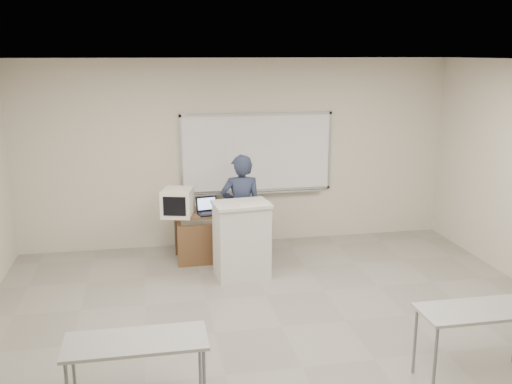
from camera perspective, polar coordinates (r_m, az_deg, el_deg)
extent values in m
cube|color=gray|center=(6.02, 4.64, -17.10)|extent=(7.00, 8.00, 0.01)
cube|color=white|center=(9.24, 0.09, 3.95)|extent=(2.40, 0.03, 1.20)
cube|color=#B7BABC|center=(9.15, 0.10, 7.77)|extent=(2.48, 0.04, 0.04)
cube|color=#B7BABC|center=(9.36, 0.10, 0.20)|extent=(2.48, 0.04, 0.04)
cube|color=#B7BABC|center=(9.09, -7.50, 3.66)|extent=(0.04, 0.04, 1.28)
cube|color=#B7BABC|center=(9.54, 7.33, 4.15)|extent=(0.04, 0.04, 1.28)
cube|color=#B7BABC|center=(9.33, 0.15, -0.10)|extent=(2.16, 0.07, 0.02)
cube|color=#A6A5A1|center=(5.06, -11.92, -14.42)|extent=(1.20, 0.50, 0.03)
cylinder|color=slate|center=(5.46, -17.73, -16.96)|extent=(0.03, 0.03, 0.70)
cylinder|color=slate|center=(5.42, -5.63, -16.53)|extent=(0.03, 0.03, 0.70)
cube|color=#A6A5A1|center=(5.89, 21.61, -10.92)|extent=(1.20, 0.50, 0.03)
cylinder|color=slate|center=(5.64, 17.47, -15.88)|extent=(0.03, 0.03, 0.70)
cylinder|color=slate|center=(5.95, 15.62, -14.10)|extent=(0.03, 0.03, 0.70)
cube|color=brown|center=(8.65, -4.15, -2.00)|extent=(1.25, 0.63, 0.04)
cube|color=brown|center=(8.49, -3.86, -5.24)|extent=(1.19, 0.03, 0.63)
cylinder|color=#513522|center=(8.47, -7.73, -5.09)|extent=(0.06, 0.06, 0.71)
cylinder|color=#513522|center=(8.60, -0.13, -4.67)|extent=(0.06, 0.06, 0.71)
cylinder|color=#513522|center=(8.95, -7.91, -4.05)|extent=(0.06, 0.06, 0.71)
cylinder|color=#513522|center=(9.07, -0.73, -3.67)|extent=(0.06, 0.06, 0.71)
cube|color=silver|center=(7.99, -1.44, -4.94)|extent=(0.72, 0.51, 1.03)
cube|color=silver|center=(7.84, -1.47, -1.24)|extent=(0.76, 0.55, 0.04)
cube|color=silver|center=(8.45, -7.80, -0.98)|extent=(0.41, 0.43, 0.39)
cube|color=silver|center=(8.22, -7.70, -1.39)|extent=(0.43, 0.04, 0.41)
cube|color=black|center=(8.20, -7.69, -1.43)|extent=(0.33, 0.01, 0.28)
cube|color=black|center=(8.46, -4.68, -2.18)|extent=(0.32, 0.23, 0.02)
cube|color=black|center=(8.44, -4.67, -2.12)|extent=(0.26, 0.14, 0.01)
cube|color=black|center=(8.56, -4.80, -1.16)|extent=(0.32, 0.07, 0.22)
cube|color=#93ACE9|center=(8.56, -4.79, -1.16)|extent=(0.27, 0.05, 0.17)
ellipsoid|color=#B1B5B9|center=(8.68, -2.86, -1.66)|extent=(0.11, 0.09, 0.04)
cube|color=silver|center=(7.74, -0.23, -1.17)|extent=(0.46, 0.19, 0.02)
imported|color=black|center=(8.39, -1.48, -1.78)|extent=(0.64, 0.44, 1.66)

